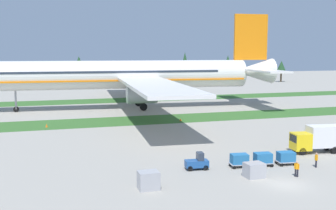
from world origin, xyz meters
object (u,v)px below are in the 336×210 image
ground_crew_loader (316,159)px  baggage_tug (197,162)px  cargo_dolly_lead (239,159)px  taxiway_marker_1 (181,120)px  airliner (131,75)px  uld_container_0 (149,180)px  ground_crew_marshaller (297,168)px  uld_container_1 (254,170)px  taxiway_marker_0 (47,126)px  catering_truck (318,138)px  cargo_dolly_second (263,158)px  cargo_dolly_third (286,157)px

ground_crew_loader → baggage_tug: bearing=109.9°
cargo_dolly_lead → taxiway_marker_1: 32.63m
airliner → uld_container_0: (-10.09, -56.23, -7.03)m
ground_crew_marshaller → uld_container_0: (-16.17, 0.67, -0.06)m
baggage_tug → ground_crew_loader: 13.86m
uld_container_0 → uld_container_1: uld_container_0 is taller
baggage_tug → ground_crew_loader: (13.49, -3.16, 0.13)m
ground_crew_marshaller → taxiway_marker_0: (-25.35, 37.89, -0.65)m
baggage_tug → cargo_dolly_lead: size_ratio=1.16×
ground_crew_loader → uld_container_1: ground_crew_loader is taller
airliner → catering_truck: bearing=-158.5°
cargo_dolly_lead → cargo_dolly_second: 2.90m
baggage_tug → ground_crew_marshaller: 10.81m
baggage_tug → cargo_dolly_third: (10.76, -1.16, 0.10)m
cargo_dolly_third → baggage_tug: bearing=90.0°
cargo_dolly_lead → ground_crew_marshaller: (4.20, -5.15, 0.03)m
airliner → ground_crew_loader: size_ratio=49.52×
uld_container_1 → ground_crew_marshaller: bearing=-14.7°
baggage_tug → taxiway_marker_0: size_ratio=4.60×
airliner → cargo_dolly_third: 53.38m
airliner → taxiway_marker_0: size_ratio=145.59×
cargo_dolly_lead → catering_truck: (13.13, 3.38, 1.03)m
cargo_dolly_second → ground_crew_marshaller: bearing=-158.6°
ground_crew_loader → uld_container_0: size_ratio=0.87×
cargo_dolly_second → baggage_tug: bearing=90.0°
catering_truck → cargo_dolly_lead: bearing=112.3°
ground_crew_marshaller → cargo_dolly_lead: bearing=-178.7°
ground_crew_marshaller → uld_container_0: size_ratio=0.87×
taxiway_marker_1 → cargo_dolly_lead: bearing=-96.4°
ground_crew_loader → taxiway_marker_0: size_ratio=2.94×
baggage_tug → catering_truck: size_ratio=0.38×
ground_crew_marshaller → taxiway_marker_1: size_ratio=3.83×
uld_container_1 → baggage_tug: bearing=136.5°
baggage_tug → cargo_dolly_third: 10.83m
baggage_tug → cargo_dolly_second: baggage_tug is taller
uld_container_0 → ground_crew_loader: bearing=5.2°
ground_crew_marshaller → catering_truck: bearing=95.8°
taxiway_marker_1 → catering_truck: bearing=-71.9°
cargo_dolly_second → taxiway_marker_1: (0.75, 32.73, -0.69)m
cargo_dolly_lead → uld_container_1: 4.00m
cargo_dolly_lead → ground_crew_marshaller: bearing=-134.7°
taxiway_marker_0 → taxiway_marker_1: 24.78m
cargo_dolly_second → catering_truck: catering_truck is taller
uld_container_0 → catering_truck: bearing=17.4°
airliner → cargo_dolly_second: size_ratio=36.70×
cargo_dolly_second → uld_container_0: uld_container_0 is taller
baggage_tug → ground_crew_loader: baggage_tug is taller
airliner → ground_crew_marshaller: airliner is taller
taxiway_marker_0 → baggage_tug: bearing=-63.4°
uld_container_1 → cargo_dolly_lead: bearing=86.7°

